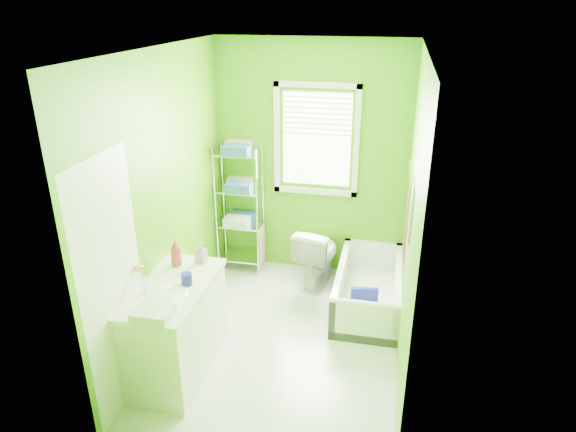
% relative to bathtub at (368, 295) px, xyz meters
% --- Properties ---
extents(ground, '(2.90, 2.90, 0.00)m').
position_rel_bathtub_xyz_m(ground, '(-0.73, -0.72, -0.14)').
color(ground, silver).
rests_on(ground, ground).
extents(room_envelope, '(2.14, 2.94, 2.62)m').
position_rel_bathtub_xyz_m(room_envelope, '(-0.73, -0.72, 1.40)').
color(room_envelope, '#479407').
rests_on(room_envelope, ground).
extents(window, '(0.92, 0.05, 1.22)m').
position_rel_bathtub_xyz_m(window, '(-0.68, 0.71, 1.47)').
color(window, white).
rests_on(window, ground).
extents(door, '(0.09, 0.80, 2.00)m').
position_rel_bathtub_xyz_m(door, '(-1.77, -1.71, 0.86)').
color(door, white).
rests_on(door, ground).
extents(right_wall_decor, '(0.04, 1.48, 1.17)m').
position_rel_bathtub_xyz_m(right_wall_decor, '(0.31, -0.74, 1.18)').
color(right_wall_decor, '#480815').
rests_on(right_wall_decor, ground).
extents(bathtub, '(0.64, 1.37, 0.44)m').
position_rel_bathtub_xyz_m(bathtub, '(0.00, 0.00, 0.00)').
color(bathtub, white).
rests_on(bathtub, ground).
extents(toilet, '(0.50, 0.73, 0.69)m').
position_rel_bathtub_xyz_m(toilet, '(-0.59, 0.39, 0.20)').
color(toilet, white).
rests_on(toilet, ground).
extents(vanity, '(0.56, 1.09, 1.06)m').
position_rel_bathtub_xyz_m(vanity, '(-1.51, -1.31, 0.29)').
color(vanity, white).
rests_on(vanity, ground).
extents(wire_shelf_unit, '(0.51, 0.41, 1.51)m').
position_rel_bathtub_xyz_m(wire_shelf_unit, '(-1.50, 0.55, 0.77)').
color(wire_shelf_unit, silver).
rests_on(wire_shelf_unit, ground).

